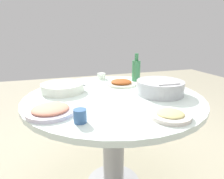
{
  "coord_description": "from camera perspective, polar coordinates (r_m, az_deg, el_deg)",
  "views": [
    {
      "loc": [
        -1.19,
        0.39,
        1.15
      ],
      "look_at": [
        0.02,
        0.0,
        0.77
      ],
      "focal_mm": 31.09,
      "sensor_mm": 36.0,
      "label": 1
    }
  ],
  "objects": [
    {
      "name": "round_dining_table",
      "position": [
        1.37,
        0.48,
        -7.96
      ],
      "size": [
        1.18,
        1.18,
        0.74
      ],
      "color": "#99999E",
      "rests_on": "ground"
    },
    {
      "name": "rice_bowl",
      "position": [
        1.36,
        13.92,
        0.67
      ],
      "size": [
        0.32,
        0.32,
        0.1
      ],
      "color": "#B2B5BA",
      "rests_on": "round_dining_table"
    },
    {
      "name": "soup_bowl",
      "position": [
        1.42,
        -14.24,
        0.48
      ],
      "size": [
        0.3,
        0.31,
        0.06
      ],
      "color": "silver",
      "rests_on": "round_dining_table"
    },
    {
      "name": "dish_stirfry",
      "position": [
        1.55,
        2.73,
        1.95
      ],
      "size": [
        0.23,
        0.23,
        0.04
      ],
      "color": "silver",
      "rests_on": "round_dining_table"
    },
    {
      "name": "dish_shrimp",
      "position": [
        1.05,
        -17.62,
        -5.83
      ],
      "size": [
        0.25,
        0.25,
        0.05
      ],
      "color": "silver",
      "rests_on": "round_dining_table"
    },
    {
      "name": "dish_noodles",
      "position": [
        1.01,
        16.7,
        -7.14
      ],
      "size": [
        0.2,
        0.2,
        0.03
      ],
      "color": "silver",
      "rests_on": "round_dining_table"
    },
    {
      "name": "green_bottle",
      "position": [
        1.7,
        7.11,
        5.76
      ],
      "size": [
        0.07,
        0.07,
        0.24
      ],
      "color": "#367C4B",
      "rests_on": "round_dining_table"
    },
    {
      "name": "tea_cup_near",
      "position": [
        0.92,
        -9.37,
        -7.68
      ],
      "size": [
        0.06,
        0.06,
        0.07
      ],
      "primitive_type": "cylinder",
      "color": "#376097",
      "rests_on": "round_dining_table"
    },
    {
      "name": "tea_cup_far",
      "position": [
        1.77,
        -3.14,
        3.99
      ],
      "size": [
        0.07,
        0.07,
        0.05
      ],
      "primitive_type": "cylinder",
      "color": "white",
      "rests_on": "round_dining_table"
    }
  ]
}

